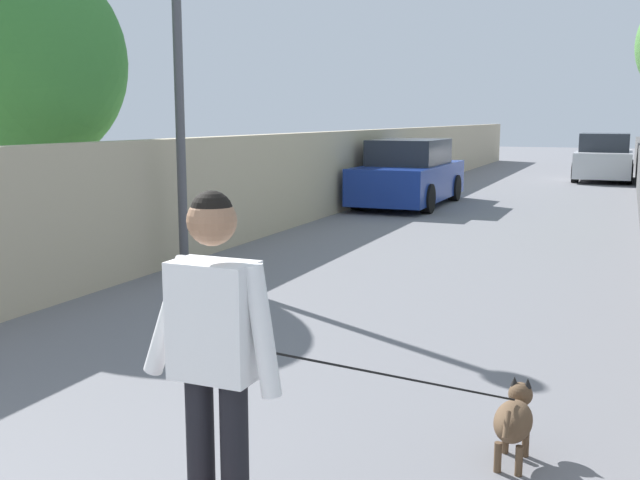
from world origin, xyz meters
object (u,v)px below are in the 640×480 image
at_px(car_near, 409,175).
at_px(car_far, 604,159).
at_px(dog, 513,418).
at_px(lamp_post, 177,36).
at_px(person_skateboarder, 215,343).
at_px(tree_left_mid, 25,63).

bearing_deg(car_near, car_far, -23.65).
distance_m(dog, car_near, 13.19).
bearing_deg(lamp_post, person_skateboarder, -145.68).
xyz_separation_m(tree_left_mid, dog, (-3.46, -6.92, -2.47)).
bearing_deg(car_far, lamp_post, 165.50).
bearing_deg(car_far, car_near, 156.35).
relative_size(person_skateboarder, dog, 0.89).
height_order(car_near, car_far, same).
relative_size(tree_left_mid, dog, 2.28).
distance_m(dog, car_far, 21.65).
bearing_deg(dog, lamp_post, 51.18).
relative_size(dog, car_far, 0.48).
distance_m(tree_left_mid, person_skateboarder, 7.83).
height_order(person_skateboarder, car_far, person_skateboarder).
height_order(lamp_post, car_far, lamp_post).
relative_size(lamp_post, car_near, 1.04).
relative_size(car_near, car_far, 1.12).
xyz_separation_m(lamp_post, person_skateboarder, (-5.36, -3.66, -2.00)).
relative_size(lamp_post, car_far, 1.17).
bearing_deg(person_skateboarder, car_far, -2.33).
xyz_separation_m(dog, car_far, (21.64, 0.17, 0.44)).
bearing_deg(tree_left_mid, car_far, -20.36).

